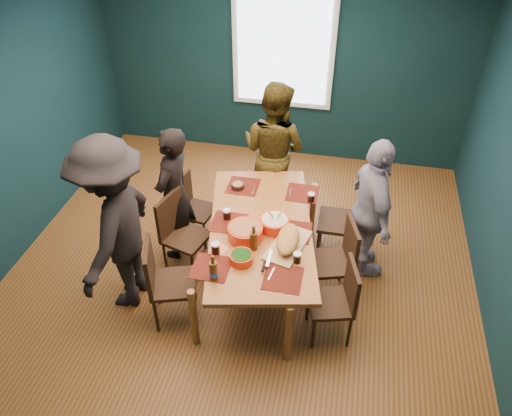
{
  "coord_description": "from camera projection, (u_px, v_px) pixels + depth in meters",
  "views": [
    {
      "loc": [
        0.96,
        -3.87,
        3.92
      ],
      "look_at": [
        0.19,
        -0.19,
        1.0
      ],
      "focal_mm": 35.0,
      "sensor_mm": 36.0,
      "label": 1
    }
  ],
  "objects": [
    {
      "name": "room",
      "position": [
        247.0,
        148.0,
        4.92
      ],
      "size": [
        5.01,
        5.01,
        2.71
      ],
      "color": "brown",
      "rests_on": "ground"
    },
    {
      "name": "dining_table",
      "position": [
        261.0,
        233.0,
        4.96
      ],
      "size": [
        1.38,
        2.14,
        0.75
      ],
      "rotation": [
        0.0,
        0.0,
        0.21
      ],
      "color": "#AA6733",
      "rests_on": "floor"
    },
    {
      "name": "chair_left_far",
      "position": [
        191.0,
        204.0,
        5.67
      ],
      "size": [
        0.43,
        0.43,
        0.82
      ],
      "rotation": [
        0.0,
        0.0,
        -0.18
      ],
      "color": "black",
      "rests_on": "floor"
    },
    {
      "name": "chair_left_mid",
      "position": [
        179.0,
        228.0,
        5.23
      ],
      "size": [
        0.52,
        0.52,
        0.92
      ],
      "rotation": [
        0.0,
        0.0,
        -0.29
      ],
      "color": "black",
      "rests_on": "floor"
    },
    {
      "name": "chair_left_near",
      "position": [
        163.0,
        278.0,
        4.66
      ],
      "size": [
        0.53,
        0.53,
        0.93
      ],
      "rotation": [
        0.0,
        0.0,
        0.31
      ],
      "color": "black",
      "rests_on": "floor"
    },
    {
      "name": "chair_right_far",
      "position": [
        348.0,
        216.0,
        5.36
      ],
      "size": [
        0.44,
        0.44,
        0.97
      ],
      "rotation": [
        0.0,
        0.0,
        -0.0
      ],
      "color": "black",
      "rests_on": "floor"
    },
    {
      "name": "chair_right_mid",
      "position": [
        340.0,
        256.0,
        4.91
      ],
      "size": [
        0.52,
        0.52,
        0.92
      ],
      "rotation": [
        0.0,
        0.0,
        0.3
      ],
      "color": "black",
      "rests_on": "floor"
    },
    {
      "name": "chair_right_near",
      "position": [
        340.0,
        296.0,
        4.53
      ],
      "size": [
        0.48,
        0.48,
        0.87
      ],
      "rotation": [
        0.0,
        0.0,
        0.27
      ],
      "color": "black",
      "rests_on": "floor"
    },
    {
      "name": "person_far_left",
      "position": [
        174.0,
        195.0,
        5.29
      ],
      "size": [
        0.46,
        0.62,
        1.56
      ],
      "primitive_type": "imported",
      "rotation": [
        0.0,
        0.0,
        4.56
      ],
      "color": "black",
      "rests_on": "floor"
    },
    {
      "name": "person_back",
      "position": [
        274.0,
        150.0,
        5.87
      ],
      "size": [
        1.01,
        0.9,
        1.7
      ],
      "primitive_type": "imported",
      "rotation": [
        0.0,
        0.0,
        2.76
      ],
      "color": "black",
      "rests_on": "floor"
    },
    {
      "name": "person_right",
      "position": [
        371.0,
        211.0,
        5.04
      ],
      "size": [
        0.67,
        1.02,
        1.61
      ],
      "primitive_type": "imported",
      "rotation": [
        0.0,
        0.0,
        1.89
      ],
      "color": "white",
      "rests_on": "floor"
    },
    {
      "name": "person_near_left",
      "position": [
        116.0,
        226.0,
        4.65
      ],
      "size": [
        0.72,
        1.22,
        1.86
      ],
      "primitive_type": "imported",
      "rotation": [
        0.0,
        0.0,
        4.69
      ],
      "color": "black",
      "rests_on": "floor"
    },
    {
      "name": "bowl_salad",
      "position": [
        245.0,
        232.0,
        4.74
      ],
      "size": [
        0.34,
        0.34,
        0.14
      ],
      "color": "red",
      "rests_on": "dining_table"
    },
    {
      "name": "bowl_dumpling",
      "position": [
        275.0,
        223.0,
        4.86
      ],
      "size": [
        0.29,
        0.29,
        0.27
      ],
      "color": "red",
      "rests_on": "dining_table"
    },
    {
      "name": "bowl_herbs",
      "position": [
        241.0,
        258.0,
        4.5
      ],
      "size": [
        0.22,
        0.22,
        0.09
      ],
      "color": "red",
      "rests_on": "dining_table"
    },
    {
      "name": "cutting_board",
      "position": [
        288.0,
        241.0,
        4.65
      ],
      "size": [
        0.42,
        0.72,
        0.15
      ],
      "rotation": [
        0.0,
        0.0,
        -0.26
      ],
      "color": "tan",
      "rests_on": "dining_table"
    },
    {
      "name": "small_bowl",
      "position": [
        238.0,
        186.0,
        5.42
      ],
      "size": [
        0.14,
        0.14,
        0.06
      ],
      "color": "black",
      "rests_on": "dining_table"
    },
    {
      "name": "beer_bottle_a",
      "position": [
        213.0,
        271.0,
        4.3
      ],
      "size": [
        0.07,
        0.07,
        0.28
      ],
      "color": "#40250B",
      "rests_on": "dining_table"
    },
    {
      "name": "beer_bottle_b",
      "position": [
        254.0,
        240.0,
        4.6
      ],
      "size": [
        0.07,
        0.07,
        0.28
      ],
      "color": "#40250B",
      "rests_on": "dining_table"
    },
    {
      "name": "cola_glass_a",
      "position": [
        216.0,
        248.0,
        4.58
      ],
      "size": [
        0.08,
        0.08,
        0.12
      ],
      "color": "black",
      "rests_on": "dining_table"
    },
    {
      "name": "cola_glass_b",
      "position": [
        297.0,
        257.0,
        4.49
      ],
      "size": [
        0.08,
        0.08,
        0.1
      ],
      "color": "black",
      "rests_on": "dining_table"
    },
    {
      "name": "cola_glass_c",
      "position": [
        311.0,
        197.0,
        5.21
      ],
      "size": [
        0.07,
        0.07,
        0.1
      ],
      "color": "black",
      "rests_on": "dining_table"
    },
    {
      "name": "cola_glass_d",
      "position": [
        227.0,
        214.0,
        4.98
      ],
      "size": [
        0.08,
        0.08,
        0.11
      ],
      "color": "black",
      "rests_on": "dining_table"
    },
    {
      "name": "napkin_a",
      "position": [
        298.0,
        225.0,
        4.94
      ],
      "size": [
        0.17,
        0.17,
        0.0
      ],
      "primitive_type": "cube",
      "rotation": [
        0.0,
        0.0,
        0.35
      ],
      "color": "#FF756B",
      "rests_on": "dining_table"
    },
    {
      "name": "napkin_b",
      "position": [
        220.0,
        249.0,
        4.66
      ],
      "size": [
        0.17,
        0.17,
        0.0
      ],
      "primitive_type": "cube",
      "rotation": [
        0.0,
        0.0,
        -0.4
      ],
      "color": "#FF756B",
      "rests_on": "dining_table"
    },
    {
      "name": "napkin_c",
      "position": [
        277.0,
        285.0,
        4.3
      ],
      "size": [
        0.17,
        0.17,
        0.0
      ],
      "primitive_type": "cube",
      "rotation": [
        0.0,
        0.0,
        -0.07
      ],
      "color": "#FF756B",
      "rests_on": "dining_table"
    }
  ]
}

